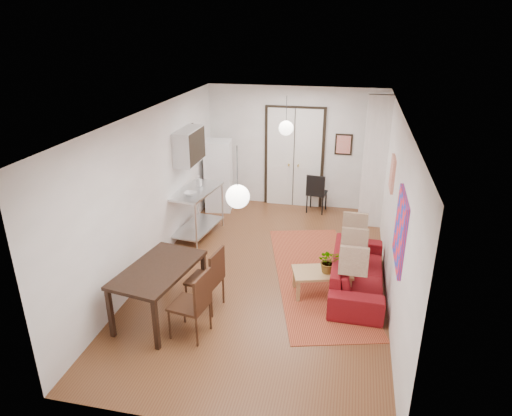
% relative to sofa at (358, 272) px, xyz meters
% --- Properties ---
extents(floor, '(7.00, 7.00, 0.00)m').
position_rel_sofa_xyz_m(floor, '(-1.61, 0.16, -0.32)').
color(floor, brown).
rests_on(floor, ground).
extents(ceiling, '(4.20, 7.00, 0.02)m').
position_rel_sofa_xyz_m(ceiling, '(-1.61, 0.16, 2.58)').
color(ceiling, silver).
rests_on(ceiling, wall_back).
extents(wall_back, '(4.20, 0.02, 2.90)m').
position_rel_sofa_xyz_m(wall_back, '(-1.61, 3.66, 1.13)').
color(wall_back, white).
rests_on(wall_back, floor).
extents(wall_front, '(4.20, 0.02, 2.90)m').
position_rel_sofa_xyz_m(wall_front, '(-1.61, -3.34, 1.13)').
color(wall_front, white).
rests_on(wall_front, floor).
extents(wall_left, '(0.02, 7.00, 2.90)m').
position_rel_sofa_xyz_m(wall_left, '(-3.71, 0.16, 1.13)').
color(wall_left, white).
rests_on(wall_left, floor).
extents(wall_right, '(0.02, 7.00, 2.90)m').
position_rel_sofa_xyz_m(wall_right, '(0.49, 0.16, 1.13)').
color(wall_right, white).
rests_on(wall_right, floor).
extents(double_doors, '(1.44, 0.06, 2.50)m').
position_rel_sofa_xyz_m(double_doors, '(-1.61, 3.61, 0.88)').
color(double_doors, white).
rests_on(double_doors, wall_back).
extents(stub_partition, '(0.50, 0.10, 2.90)m').
position_rel_sofa_xyz_m(stub_partition, '(0.24, 2.71, 1.13)').
color(stub_partition, white).
rests_on(stub_partition, floor).
extents(wall_cabinet, '(0.35, 1.00, 0.70)m').
position_rel_sofa_xyz_m(wall_cabinet, '(-3.53, 1.66, 1.58)').
color(wall_cabinet, silver).
rests_on(wall_cabinet, wall_left).
extents(painting_popart, '(0.05, 1.00, 1.00)m').
position_rel_sofa_xyz_m(painting_popart, '(0.47, -1.09, 1.33)').
color(painting_popart, red).
rests_on(painting_popart, wall_right).
extents(painting_abstract, '(0.05, 0.50, 0.60)m').
position_rel_sofa_xyz_m(painting_abstract, '(0.47, 0.96, 1.48)').
color(painting_abstract, '#EFE6C7').
rests_on(painting_abstract, wall_right).
extents(poster_back, '(0.40, 0.03, 0.50)m').
position_rel_sofa_xyz_m(poster_back, '(-0.46, 3.63, 1.28)').
color(poster_back, red).
rests_on(poster_back, wall_back).
extents(print_left, '(0.03, 0.44, 0.54)m').
position_rel_sofa_xyz_m(print_left, '(-3.68, 2.16, 1.63)').
color(print_left, '#A17643').
rests_on(print_left, wall_left).
extents(pendant_back, '(0.30, 0.30, 0.80)m').
position_rel_sofa_xyz_m(pendant_back, '(-1.61, 2.16, 1.93)').
color(pendant_back, white).
rests_on(pendant_back, ceiling).
extents(pendant_front, '(0.30, 0.30, 0.80)m').
position_rel_sofa_xyz_m(pendant_front, '(-1.61, -1.84, 1.93)').
color(pendant_front, white).
rests_on(pendant_front, ceiling).
extents(kilim_rug, '(2.37, 4.07, 0.01)m').
position_rel_sofa_xyz_m(kilim_rug, '(-0.69, 0.27, -0.31)').
color(kilim_rug, '#A64929').
rests_on(kilim_rug, floor).
extents(sofa, '(2.19, 0.89, 0.64)m').
position_rel_sofa_xyz_m(sofa, '(0.00, 0.00, 0.00)').
color(sofa, maroon).
rests_on(sofa, floor).
extents(coffee_table, '(1.06, 0.77, 0.42)m').
position_rel_sofa_xyz_m(coffee_table, '(-0.59, -0.29, 0.05)').
color(coffee_table, '#A5784E').
rests_on(coffee_table, floor).
extents(potted_plant, '(0.41, 0.45, 0.41)m').
position_rel_sofa_xyz_m(potted_plant, '(-0.49, -0.29, 0.31)').
color(potted_plant, '#3B662E').
rests_on(potted_plant, coffee_table).
extents(kitchen_counter, '(0.86, 1.44, 1.04)m').
position_rel_sofa_xyz_m(kitchen_counter, '(-3.35, 1.41, 0.38)').
color(kitchen_counter, silver).
rests_on(kitchen_counter, floor).
extents(bowl, '(0.29, 0.29, 0.06)m').
position_rel_sofa_xyz_m(bowl, '(-3.36, 1.11, 0.75)').
color(bowl, silver).
rests_on(bowl, kitchen_counter).
extents(soap_bottle, '(0.11, 0.12, 0.22)m').
position_rel_sofa_xyz_m(soap_bottle, '(-3.36, 1.66, 0.83)').
color(soap_bottle, teal).
rests_on(soap_bottle, kitchen_counter).
extents(fridge, '(0.68, 0.68, 1.70)m').
position_rel_sofa_xyz_m(fridge, '(-3.33, 2.97, 0.53)').
color(fridge, white).
rests_on(fridge, floor).
extents(dining_table, '(1.11, 1.65, 0.84)m').
position_rel_sofa_xyz_m(dining_table, '(-2.97, -1.43, 0.43)').
color(dining_table, black).
rests_on(dining_table, floor).
extents(dining_chair_near, '(0.57, 0.75, 1.04)m').
position_rel_sofa_xyz_m(dining_chair_near, '(-2.37, -0.97, 0.29)').
color(dining_chair_near, '#392112').
rests_on(dining_chair_near, floor).
extents(dining_chair_far, '(0.57, 0.75, 1.04)m').
position_rel_sofa_xyz_m(dining_chair_far, '(-2.37, -1.67, 0.29)').
color(dining_chair_far, '#392112').
rests_on(dining_chair_far, floor).
extents(black_side_chair, '(0.50, 0.50, 0.96)m').
position_rel_sofa_xyz_m(black_side_chair, '(-0.99, 3.40, 0.24)').
color(black_side_chair, black).
rests_on(black_side_chair, floor).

